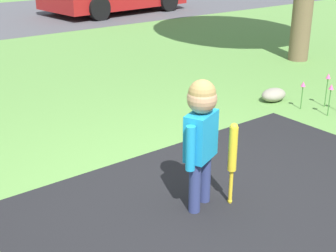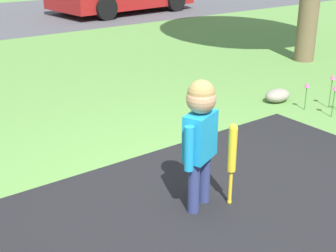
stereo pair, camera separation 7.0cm
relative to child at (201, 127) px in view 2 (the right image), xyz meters
name	(u,v)px [view 2 (the right image)]	position (x,y,z in m)	size (l,w,h in m)	color
ground_plane	(195,204)	(0.00, 0.03, -0.67)	(60.00, 60.00, 0.00)	#5B8C42
child	(201,127)	(0.00, 0.00, 0.00)	(0.39, 0.25, 1.03)	navy
baseball_bat	(232,153)	(0.22, -0.11, -0.22)	(0.07, 0.07, 0.68)	yellow
flower_bed	(331,86)	(2.63, 0.72, -0.34)	(0.37, 0.43, 0.42)	#38702D
edging_rock	(278,95)	(2.44, 1.34, -0.58)	(0.36, 0.25, 0.17)	gray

